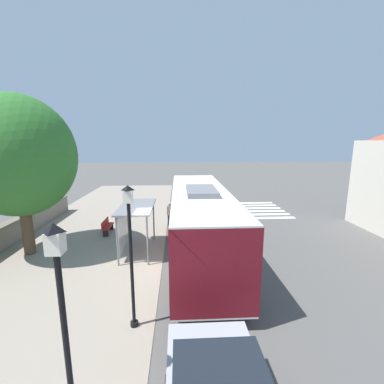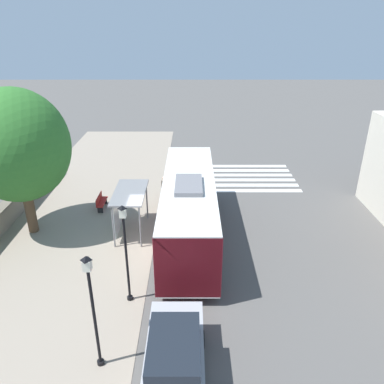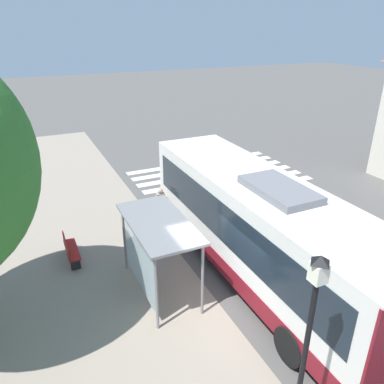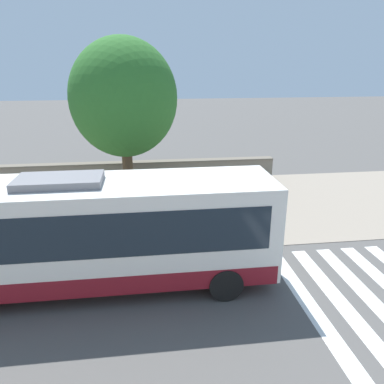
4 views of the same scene
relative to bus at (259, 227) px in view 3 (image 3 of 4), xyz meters
name	(u,v)px [view 3 (image 3 of 4)]	position (x,y,z in m)	size (l,w,h in m)	color
ground_plane	(222,309)	(-1.80, -0.97, -1.84)	(120.00, 120.00, 0.00)	#514F4C
sidewalk_plaza	(65,361)	(-6.30, -0.97, -1.83)	(9.00, 44.00, 0.02)	gray
crosswalk_stripes	(218,176)	(3.20, 8.48, -1.84)	(9.00, 5.25, 0.01)	silver
bus	(259,227)	(0.00, 0.00, 0.00)	(2.74, 10.76, 3.55)	silver
bus_shelter	(154,235)	(-3.27, 0.63, 0.18)	(1.65, 3.38, 2.44)	slate
pedestrian	(161,204)	(-1.62, 4.57, -0.86)	(0.34, 0.22, 1.66)	#2D3347
bench	(70,250)	(-5.44, 3.44, -1.37)	(0.40, 1.51, 0.88)	maroon
street_lamp_far	(307,343)	(-2.42, -4.89, 0.77)	(0.28, 0.28, 4.41)	black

